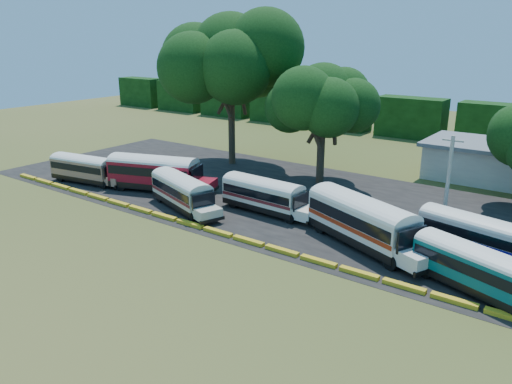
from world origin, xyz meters
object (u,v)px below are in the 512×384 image
Objects in this scene: bus_cream_west at (183,190)px; bus_teal at (476,267)px; bus_white_red at (363,219)px; bus_beige at (85,167)px; bus_red at (156,171)px; tree_west at (231,54)px.

bus_teal is at bearing 17.56° from bus_cream_west.
bus_teal is (8.48, -2.52, -0.40)m from bus_white_red.
bus_white_red is at bearing -176.51° from bus_teal.
bus_cream_west is 0.84× the size of bus_white_red.
bus_teal is (39.07, -0.62, -0.00)m from bus_beige.
bus_white_red reaches higher than bus_red.
bus_cream_west is 1.05× the size of bus_teal.
bus_white_red reaches higher than bus_cream_west.
bus_teal is (30.89, -3.05, -0.38)m from bus_red.
bus_white_red is at bearing 25.54° from bus_cream_west.
tree_west reaches higher than bus_teal.
tree_west is at bearing 75.07° from bus_red.
bus_red is 6.43m from bus_cream_west.
bus_cream_west is at bearing -66.32° from tree_west.
bus_cream_west is 16.56m from bus_white_red.
bus_white_red is 8.85m from bus_teal.
bus_cream_west is 20.33m from tree_west.
bus_cream_west is 24.94m from bus_teal.
bus_teal is 37.38m from tree_west.
bus_beige is at bearing -153.21° from bus_white_red.
bus_beige is 30.65m from bus_white_red.
bus_cream_west is 0.55× the size of tree_west.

